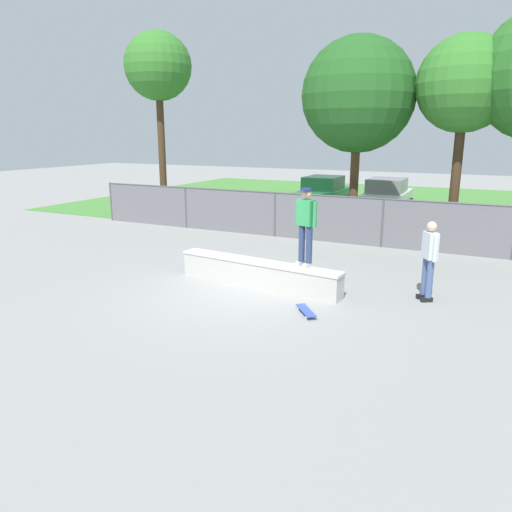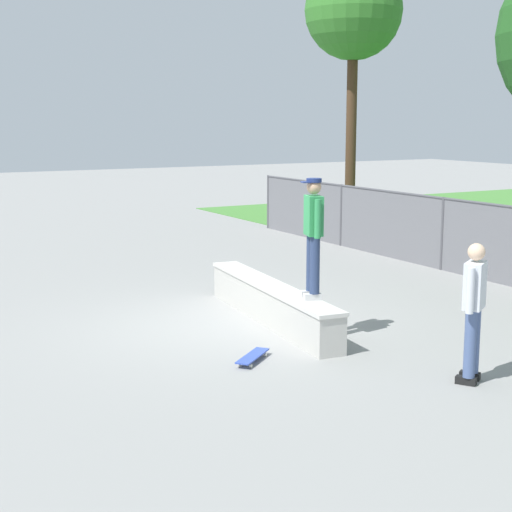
{
  "view_description": "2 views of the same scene",
  "coord_description": "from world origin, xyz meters",
  "px_view_note": "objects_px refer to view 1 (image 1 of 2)",
  "views": [
    {
      "loc": [
        5.2,
        -9.63,
        3.69
      ],
      "look_at": [
        0.19,
        0.53,
        0.83
      ],
      "focal_mm": 34.07,
      "sensor_mm": 36.0,
      "label": 1
    },
    {
      "loc": [
        11.11,
        -5.62,
        3.35
      ],
      "look_at": [
        0.51,
        0.28,
        1.22
      ],
      "focal_mm": 54.76,
      "sensor_mm": 36.0,
      "label": 2
    }
  ],
  "objects_px": {
    "tree_near_right": "(358,96)",
    "concrete_ledge": "(258,273)",
    "tree_mid": "(465,85)",
    "car_green": "(324,193)",
    "bystander": "(429,257)",
    "skateboard": "(306,311)",
    "skateboarder": "(306,223)",
    "car_white": "(387,196)",
    "tree_near_left": "(158,68)"
  },
  "relations": [
    {
      "from": "car_green",
      "to": "bystander",
      "type": "bearing_deg",
      "value": -61.62
    },
    {
      "from": "skateboard",
      "to": "tree_mid",
      "type": "xyz_separation_m",
      "value": [
        2.05,
        8.73,
        5.14
      ]
    },
    {
      "from": "concrete_ledge",
      "to": "car_green",
      "type": "distance_m",
      "value": 12.97
    },
    {
      "from": "skateboarder",
      "to": "skateboard",
      "type": "bearing_deg",
      "value": -67.83
    },
    {
      "from": "concrete_ledge",
      "to": "skateboard",
      "type": "bearing_deg",
      "value": -36.86
    },
    {
      "from": "tree_near_left",
      "to": "skateboard",
      "type": "bearing_deg",
      "value": -41.35
    },
    {
      "from": "skateboard",
      "to": "car_green",
      "type": "height_order",
      "value": "car_green"
    },
    {
      "from": "car_green",
      "to": "tree_mid",
      "type": "bearing_deg",
      "value": -39.66
    },
    {
      "from": "tree_near_right",
      "to": "bystander",
      "type": "height_order",
      "value": "tree_near_right"
    },
    {
      "from": "tree_near_right",
      "to": "bystander",
      "type": "xyz_separation_m",
      "value": [
        3.55,
        -6.64,
        -3.99
      ]
    },
    {
      "from": "skateboarder",
      "to": "bystander",
      "type": "distance_m",
      "value": 2.85
    },
    {
      "from": "car_green",
      "to": "bystander",
      "type": "relative_size",
      "value": 2.32
    },
    {
      "from": "car_green",
      "to": "car_white",
      "type": "height_order",
      "value": "same"
    },
    {
      "from": "skateboarder",
      "to": "car_white",
      "type": "bearing_deg",
      "value": 93.28
    },
    {
      "from": "car_white",
      "to": "concrete_ledge",
      "type": "bearing_deg",
      "value": -92.17
    },
    {
      "from": "concrete_ledge",
      "to": "tree_near_right",
      "type": "xyz_separation_m",
      "value": [
        0.36,
        7.34,
        4.67
      ]
    },
    {
      "from": "tree_mid",
      "to": "car_white",
      "type": "bearing_deg",
      "value": 121.44
    },
    {
      "from": "concrete_ledge",
      "to": "tree_mid",
      "type": "relative_size",
      "value": 0.66
    },
    {
      "from": "car_white",
      "to": "bystander",
      "type": "xyz_separation_m",
      "value": [
        3.43,
        -12.16,
        0.17
      ]
    },
    {
      "from": "concrete_ledge",
      "to": "car_white",
      "type": "relative_size",
      "value": 1.06
    },
    {
      "from": "tree_mid",
      "to": "concrete_ledge",
      "type": "bearing_deg",
      "value": -117.32
    },
    {
      "from": "car_green",
      "to": "bystander",
      "type": "height_order",
      "value": "bystander"
    },
    {
      "from": "concrete_ledge",
      "to": "tree_near_right",
      "type": "distance_m",
      "value": 8.71
    },
    {
      "from": "tree_near_left",
      "to": "bystander",
      "type": "height_order",
      "value": "tree_near_left"
    },
    {
      "from": "concrete_ledge",
      "to": "tree_mid",
      "type": "bearing_deg",
      "value": 62.68
    },
    {
      "from": "tree_mid",
      "to": "car_white",
      "type": "distance_m",
      "value": 7.75
    },
    {
      "from": "car_green",
      "to": "car_white",
      "type": "xyz_separation_m",
      "value": [
        3.06,
        0.16,
        0.0
      ]
    },
    {
      "from": "skateboarder",
      "to": "car_green",
      "type": "bearing_deg",
      "value": 106.66
    },
    {
      "from": "skateboarder",
      "to": "tree_near_left",
      "type": "relative_size",
      "value": 0.23
    },
    {
      "from": "skateboard",
      "to": "bystander",
      "type": "xyz_separation_m",
      "value": [
        2.14,
        2.03,
        0.94
      ]
    },
    {
      "from": "concrete_ledge",
      "to": "skateboarder",
      "type": "bearing_deg",
      "value": 1.1
    },
    {
      "from": "tree_near_right",
      "to": "tree_mid",
      "type": "distance_m",
      "value": 3.47
    },
    {
      "from": "skateboarder",
      "to": "skateboard",
      "type": "height_order",
      "value": "skateboarder"
    },
    {
      "from": "concrete_ledge",
      "to": "car_white",
      "type": "bearing_deg",
      "value": 87.83
    },
    {
      "from": "tree_mid",
      "to": "skateboard",
      "type": "bearing_deg",
      "value": -103.21
    },
    {
      "from": "tree_mid",
      "to": "bystander",
      "type": "relative_size",
      "value": 3.74
    },
    {
      "from": "concrete_ledge",
      "to": "tree_near_right",
      "type": "relative_size",
      "value": 0.64
    },
    {
      "from": "tree_near_right",
      "to": "car_green",
      "type": "relative_size",
      "value": 1.66
    },
    {
      "from": "skateboard",
      "to": "skateboarder",
      "type": "bearing_deg",
      "value": 112.17
    },
    {
      "from": "tree_near_right",
      "to": "car_white",
      "type": "height_order",
      "value": "tree_near_right"
    },
    {
      "from": "tree_near_right",
      "to": "skateboard",
      "type": "bearing_deg",
      "value": -80.74
    },
    {
      "from": "tree_near_right",
      "to": "concrete_ledge",
      "type": "bearing_deg",
      "value": -92.82
    },
    {
      "from": "concrete_ledge",
      "to": "skateboarder",
      "type": "distance_m",
      "value": 1.82
    },
    {
      "from": "concrete_ledge",
      "to": "skateboard",
      "type": "height_order",
      "value": "concrete_ledge"
    },
    {
      "from": "skateboarder",
      "to": "tree_near_right",
      "type": "bearing_deg",
      "value": 96.72
    },
    {
      "from": "concrete_ledge",
      "to": "tree_near_left",
      "type": "xyz_separation_m",
      "value": [
        -8.74,
        7.93,
        6.15
      ]
    },
    {
      "from": "tree_near_right",
      "to": "bystander",
      "type": "bearing_deg",
      "value": -61.85
    },
    {
      "from": "bystander",
      "to": "concrete_ledge",
      "type": "bearing_deg",
      "value": -169.8
    },
    {
      "from": "car_white",
      "to": "bystander",
      "type": "distance_m",
      "value": 12.63
    },
    {
      "from": "skateboarder",
      "to": "car_white",
      "type": "distance_m",
      "value": 12.89
    }
  ]
}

